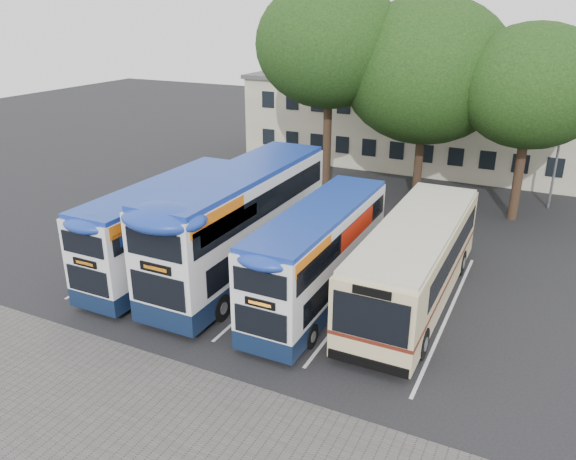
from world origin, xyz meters
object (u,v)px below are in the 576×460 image
at_px(bus_dd_left, 168,223).
at_px(bus_dd_right, 320,252).
at_px(tree_mid, 426,71).
at_px(bus_dd_mid, 242,219).
at_px(lamp_post, 564,121).
at_px(bus_single, 416,257).
at_px(tree_right, 532,87).
at_px(tree_left, 330,44).

relative_size(bus_dd_left, bus_dd_right, 1.02).
bearing_deg(tree_mid, bus_dd_right, -90.81).
height_order(bus_dd_mid, bus_dd_right, bus_dd_mid).
bearing_deg(lamp_post, bus_single, -106.62).
distance_m(tree_right, bus_dd_left, 19.37).
bearing_deg(tree_left, bus_dd_mid, -84.78).
bearing_deg(bus_dd_left, tree_mid, 63.63).
bearing_deg(lamp_post, tree_mid, -167.38).
bearing_deg(bus_dd_left, lamp_post, 48.08).
bearing_deg(bus_dd_right, lamp_post, 64.87).
distance_m(tree_right, bus_dd_right, 15.44).
bearing_deg(bus_dd_mid, tree_left, 95.22).
distance_m(lamp_post, bus_dd_left, 22.12).
bearing_deg(bus_single, lamp_post, 73.38).
xyz_separation_m(tree_right, bus_dd_left, (-12.94, -13.53, -4.94)).
height_order(bus_dd_left, bus_single, bus_dd_left).
height_order(tree_left, bus_dd_mid, tree_left).
height_order(lamp_post, tree_mid, tree_mid).
relative_size(lamp_post, bus_dd_mid, 0.81).
relative_size(lamp_post, tree_mid, 0.78).
xyz_separation_m(tree_mid, bus_dd_left, (-7.27, -14.67, -5.36)).
height_order(tree_right, bus_dd_left, tree_right).
distance_m(tree_left, bus_dd_right, 15.34).
height_order(tree_mid, bus_single, tree_mid).
bearing_deg(tree_left, bus_single, -52.96).
xyz_separation_m(lamp_post, tree_right, (-1.71, -2.79, 2.05)).
bearing_deg(tree_right, bus_dd_left, -133.72).
xyz_separation_m(lamp_post, bus_single, (-4.29, -14.37, -3.21)).
distance_m(lamp_post, bus_dd_right, 18.10).
relative_size(lamp_post, bus_dd_right, 0.97).
xyz_separation_m(tree_mid, bus_dd_mid, (-4.12, -13.72, -4.97)).
bearing_deg(bus_dd_mid, tree_right, 52.11).
relative_size(tree_mid, bus_dd_right, 1.24).
relative_size(tree_right, bus_dd_left, 1.08).
xyz_separation_m(bus_dd_left, bus_single, (10.36, 1.95, -0.32)).
distance_m(bus_dd_left, bus_dd_mid, 3.31).
relative_size(lamp_post, bus_single, 0.82).
bearing_deg(tree_right, bus_dd_mid, -127.89).
relative_size(tree_left, bus_dd_mid, 1.11).
bearing_deg(bus_dd_left, tree_left, 81.01).
distance_m(tree_left, bus_single, 15.49).
xyz_separation_m(tree_mid, bus_single, (3.09, -12.72, -5.68)).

